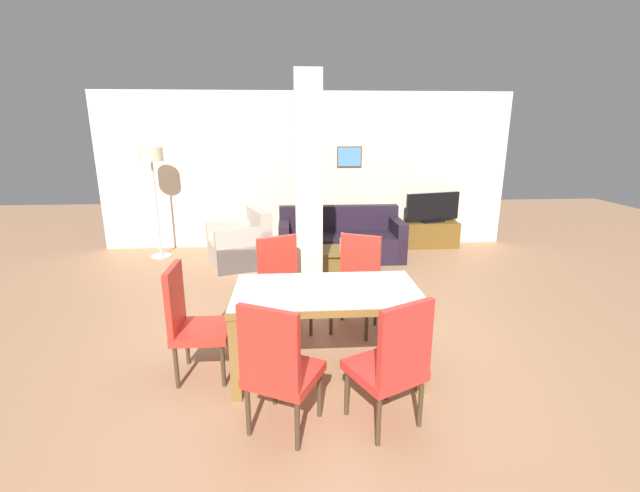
# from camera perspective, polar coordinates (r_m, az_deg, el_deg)

# --- Properties ---
(ground_plane) EXTENTS (18.00, 18.00, 0.00)m
(ground_plane) POSITION_cam_1_polar(r_m,az_deg,el_deg) (3.99, 0.83, -16.15)
(ground_plane) COLOR #A87956
(back_wall) EXTENTS (7.20, 0.09, 2.70)m
(back_wall) POSITION_cam_1_polar(r_m,az_deg,el_deg) (7.69, -1.75, 9.94)
(back_wall) COLOR beige
(back_wall) RESTS_ON ground_plane
(divider_pillar) EXTENTS (0.30, 0.34, 2.70)m
(divider_pillar) POSITION_cam_1_polar(r_m,az_deg,el_deg) (4.94, -1.54, 6.81)
(divider_pillar) COLOR beige
(divider_pillar) RESTS_ON ground_plane
(dining_table) EXTENTS (1.59, 0.86, 0.78)m
(dining_table) POSITION_cam_1_polar(r_m,az_deg,el_deg) (3.71, 0.87, -8.11)
(dining_table) COLOR olive
(dining_table) RESTS_ON ground_plane
(dining_chair_far_right) EXTENTS (0.61, 0.61, 1.00)m
(dining_chair_far_right) POSITION_cam_1_polar(r_m,az_deg,el_deg) (4.56, 4.93, -4.60)
(dining_chair_far_right) COLOR red
(dining_chair_far_right) RESTS_ON ground_plane
(dining_chair_near_right) EXTENTS (0.62, 0.62, 1.00)m
(dining_chair_near_right) POSITION_cam_1_polar(r_m,az_deg,el_deg) (3.11, 9.65, -14.91)
(dining_chair_near_right) COLOR red
(dining_chair_near_right) RESTS_ON ground_plane
(dining_chair_near_left) EXTENTS (0.62, 0.62, 1.00)m
(dining_chair_near_left) POSITION_cam_1_polar(r_m,az_deg,el_deg) (3.03, -5.61, -15.64)
(dining_chair_near_left) COLOR red
(dining_chair_near_left) RESTS_ON ground_plane
(dining_chair_head_left) EXTENTS (0.46, 0.46, 1.00)m
(dining_chair_head_left) POSITION_cam_1_polar(r_m,az_deg,el_deg) (3.83, -16.81, -9.32)
(dining_chair_head_left) COLOR red
(dining_chair_head_left) RESTS_ON ground_plane
(dining_chair_far_left) EXTENTS (0.61, 0.61, 1.00)m
(dining_chair_far_left) POSITION_cam_1_polar(r_m,az_deg,el_deg) (4.51, -5.04, -4.87)
(dining_chair_far_left) COLOR red
(dining_chair_far_left) RESTS_ON ground_plane
(sofa) EXTENTS (2.01, 0.87, 0.83)m
(sofa) POSITION_cam_1_polar(r_m,az_deg,el_deg) (7.07, 2.75, 0.65)
(sofa) COLOR black
(sofa) RESTS_ON ground_plane
(armchair) EXTENTS (1.08, 1.06, 0.87)m
(armchair) POSITION_cam_1_polar(r_m,az_deg,el_deg) (6.79, -10.36, -0.08)
(armchair) COLOR #B9AA9D
(armchair) RESTS_ON ground_plane
(coffee_table) EXTENTS (0.80, 0.54, 0.45)m
(coffee_table) POSITION_cam_1_polar(r_m,az_deg,el_deg) (6.09, 3.86, -2.37)
(coffee_table) COLOR brown
(coffee_table) RESTS_ON ground_plane
(bottle) EXTENTS (0.06, 0.06, 0.26)m
(bottle) POSITION_cam_1_polar(r_m,az_deg,el_deg) (5.90, 2.95, 0.29)
(bottle) COLOR #B2B7BC
(bottle) RESTS_ON coffee_table
(tv_stand) EXTENTS (0.94, 0.40, 0.46)m
(tv_stand) POSITION_cam_1_polar(r_m,az_deg,el_deg) (8.00, 14.56, 1.53)
(tv_stand) COLOR brown
(tv_stand) RESTS_ON ground_plane
(tv_screen) EXTENTS (1.03, 0.32, 0.52)m
(tv_screen) POSITION_cam_1_polar(r_m,az_deg,el_deg) (7.91, 14.80, 4.94)
(tv_screen) COLOR black
(tv_screen) RESTS_ON tv_stand
(floor_lamp) EXTENTS (0.37, 0.37, 1.80)m
(floor_lamp) POSITION_cam_1_polar(r_m,az_deg,el_deg) (7.42, -21.50, 10.08)
(floor_lamp) COLOR #B7B7BC
(floor_lamp) RESTS_ON ground_plane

